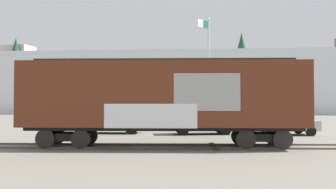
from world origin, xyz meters
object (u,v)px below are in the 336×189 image
object	(u,v)px
freight_car	(163,96)
parked_car_green	(111,121)
flagpole	(207,61)
parked_car_silver	(282,123)
parked_car_black	(202,121)

from	to	relation	value
freight_car	parked_car_green	world-z (taller)	freight_car
flagpole	parked_car_silver	world-z (taller)	flagpole
parked_car_black	parked_car_silver	bearing A→B (deg)	-3.69
freight_car	parked_car_black	distance (m)	7.25
parked_car_silver	freight_car	bearing A→B (deg)	-139.47
parked_car_green	parked_car_silver	world-z (taller)	parked_car_green
parked_car_black	flagpole	bearing A→B (deg)	83.43
flagpole	freight_car	bearing A→B (deg)	-102.33
flagpole	parked_car_black	world-z (taller)	flagpole
freight_car	flagpole	distance (m)	13.52
parked_car_black	parked_car_green	bearing A→B (deg)	177.32
freight_car	parked_car_silver	xyz separation A→B (m)	(7.48, 6.40, -1.67)
parked_car_black	freight_car	bearing A→B (deg)	-107.30
freight_car	parked_car_silver	bearing A→B (deg)	40.53
parked_car_green	parked_car_black	distance (m)	6.41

